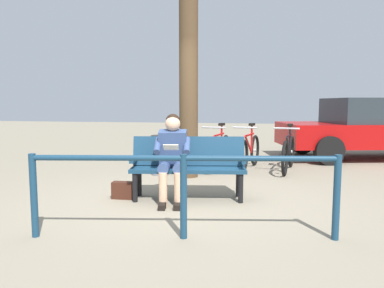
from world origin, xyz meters
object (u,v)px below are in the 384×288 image
Objects in this scene: bicycle_silver at (249,152)px; parked_car at (373,127)px; bicycle_blue at (288,153)px; bicycle_orange at (219,152)px; handbag at (123,190)px; litter_bin at (160,155)px; bench at (188,163)px; person_reading at (172,153)px; bicycle_black at (183,151)px; tree_trunk at (189,69)px.

parked_car is (-2.90, -2.02, 0.41)m from bicycle_silver.
parked_car reaches higher than bicycle_silver.
bicycle_orange is (1.38, 0.00, 0.00)m from bicycle_blue.
handbag is at bearing -20.22° from bicycle_silver.
bicycle_silver is (-1.64, -0.91, -0.02)m from litter_bin.
bench is at bearing -166.32° from handbag.
bench is at bearing 5.14° from bicycle_orange.
person_reading is 2.65m from bicycle_black.
bench is 2.40m from bicycle_orange.
parked_car reaches higher than bicycle_blue.
bicycle_black is at bearing 13.37° from parked_car.
litter_bin is 0.45× the size of bicycle_blue.
bicycle_black is (0.59, -2.40, -0.15)m from bench.
tree_trunk is at bearing -18.03° from bicycle_orange.
litter_bin is at bearing -42.09° from bicycle_orange.
person_reading is 2.13m from tree_trunk.
bicycle_black is at bearing -107.21° from litter_bin.
bicycle_blue and bicycle_orange have the same top height.
bicycle_silver reaches higher than handbag.
handbag is 2.65m from bicycle_black.
bicycle_silver is at bearing -116.36° from bench.
bench is at bearing 100.86° from tree_trunk.
tree_trunk is at bearing 172.23° from litter_bin.
bicycle_blue reaches higher than bench.
parked_car reaches higher than bench.
person_reading is 0.72× the size of bicycle_black.
person_reading is 4.00× the size of handbag.
bicycle_blue is at bearing 99.48° from bicycle_orange.
tree_trunk is 1.68m from litter_bin.
bicycle_blue is 0.77m from bicycle_silver.
parked_car is (-2.13, -2.11, 0.41)m from bicycle_blue.
litter_bin is at bearing -70.27° from bench.
bicycle_blue is (-2.46, -2.61, 0.24)m from handbag.
bicycle_blue is 1.38m from bicycle_orange.
bicycle_blue and bicycle_silver have the same top height.
handbag is at bearing -32.40° from bicycle_blue.
handbag is 0.07× the size of parked_car.
tree_trunk is at bearing -35.70° from bicycle_silver.
handbag is at bearing 88.34° from litter_bin.
bicycle_silver and bicycle_orange have the same top height.
person_reading is 0.72× the size of bicycle_blue.
person_reading is at bearing 93.45° from tree_trunk.
litter_bin is 0.17× the size of parked_car.
bicycle_orange is 0.77m from bicycle_black.
bench is 1.38× the size of person_reading.
bicycle_blue is (-1.74, -2.58, -0.31)m from person_reading.
bench is 2.21× the size of litter_bin.
person_reading is 3.13m from bicycle_blue.
tree_trunk is 2.36× the size of bicycle_silver.
person_reading is 1.61× the size of litter_bin.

